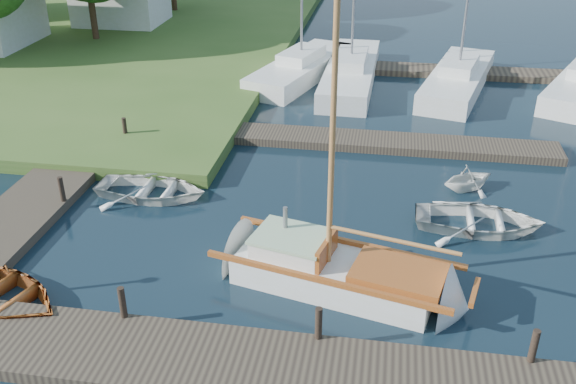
% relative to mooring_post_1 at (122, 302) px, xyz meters
% --- Properties ---
extents(ground, '(160.00, 160.00, 0.00)m').
position_rel_mooring_post_1_xyz_m(ground, '(3.00, 5.00, -0.70)').
color(ground, black).
rests_on(ground, ground).
extents(near_dock, '(18.00, 2.20, 0.30)m').
position_rel_mooring_post_1_xyz_m(near_dock, '(3.00, -1.00, -0.55)').
color(near_dock, '#302720').
rests_on(near_dock, ground).
extents(left_dock, '(2.20, 18.00, 0.30)m').
position_rel_mooring_post_1_xyz_m(left_dock, '(-5.00, 7.00, -0.55)').
color(left_dock, '#302720').
rests_on(left_dock, ground).
extents(far_dock, '(14.00, 1.60, 0.30)m').
position_rel_mooring_post_1_xyz_m(far_dock, '(5.00, 11.50, -0.55)').
color(far_dock, '#302720').
rests_on(far_dock, ground).
extents(pontoon, '(30.00, 1.60, 0.30)m').
position_rel_mooring_post_1_xyz_m(pontoon, '(13.00, 21.00, -0.55)').
color(pontoon, '#302720').
rests_on(pontoon, ground).
extents(mooring_post_1, '(0.16, 0.16, 0.80)m').
position_rel_mooring_post_1_xyz_m(mooring_post_1, '(0.00, 0.00, 0.00)').
color(mooring_post_1, black).
rests_on(mooring_post_1, near_dock).
extents(mooring_post_2, '(0.16, 0.16, 0.80)m').
position_rel_mooring_post_1_xyz_m(mooring_post_2, '(4.50, 0.00, 0.00)').
color(mooring_post_2, black).
rests_on(mooring_post_2, near_dock).
extents(mooring_post_3, '(0.16, 0.16, 0.80)m').
position_rel_mooring_post_1_xyz_m(mooring_post_3, '(9.00, 0.00, 0.00)').
color(mooring_post_3, black).
rests_on(mooring_post_3, near_dock).
extents(mooring_post_4, '(0.16, 0.16, 0.80)m').
position_rel_mooring_post_1_xyz_m(mooring_post_4, '(-4.00, 5.00, 0.00)').
color(mooring_post_4, black).
rests_on(mooring_post_4, left_dock).
extents(mooring_post_5, '(0.16, 0.16, 0.80)m').
position_rel_mooring_post_1_xyz_m(mooring_post_5, '(-4.00, 10.00, 0.00)').
color(mooring_post_5, black).
rests_on(mooring_post_5, left_dock).
extents(sailboat, '(7.41, 3.58, 9.83)m').
position_rel_mooring_post_1_xyz_m(sailboat, '(4.80, 2.39, -0.36)').
color(sailboat, silver).
rests_on(sailboat, ground).
extents(tender_a, '(3.64, 2.66, 0.74)m').
position_rel_mooring_post_1_xyz_m(tender_a, '(-1.63, 6.23, -0.33)').
color(tender_a, silver).
rests_on(tender_a, ground).
extents(tender_c, '(3.72, 2.67, 0.76)m').
position_rel_mooring_post_1_xyz_m(tender_c, '(8.52, 5.88, -0.32)').
color(tender_c, silver).
rests_on(tender_c, ground).
extents(tender_d, '(2.43, 2.35, 0.98)m').
position_rel_mooring_post_1_xyz_m(tender_d, '(8.39, 8.41, -0.21)').
color(tender_d, silver).
rests_on(tender_d, ground).
extents(marina_boat_0, '(4.47, 8.35, 10.46)m').
position_rel_mooring_post_1_xyz_m(marina_boat_0, '(1.30, 19.25, -0.13)').
color(marina_boat_0, silver).
rests_on(marina_boat_0, ground).
extents(marina_boat_1, '(2.35, 9.32, 9.61)m').
position_rel_mooring_post_1_xyz_m(marina_boat_1, '(3.74, 18.97, -0.14)').
color(marina_boat_1, silver).
rests_on(marina_boat_1, ground).
extents(marina_boat_2, '(4.11, 8.57, 11.97)m').
position_rel_mooring_post_1_xyz_m(marina_boat_2, '(8.74, 18.74, -0.12)').
color(marina_boat_2, silver).
rests_on(marina_boat_2, ground).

